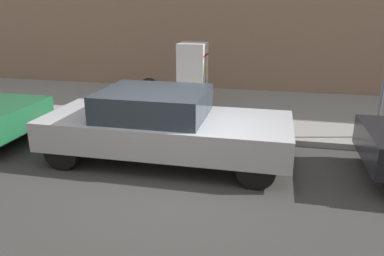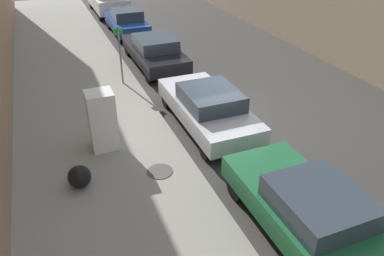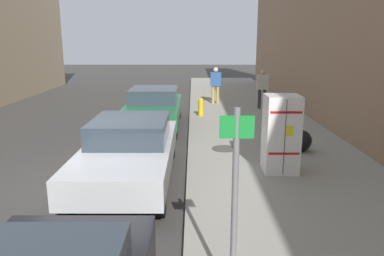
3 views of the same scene
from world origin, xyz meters
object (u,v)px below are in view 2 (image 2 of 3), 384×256
parked_sedan_green (310,212)px  parked_hatchback_blue (127,22)px  discarded_refrigerator (102,120)px  parked_sedan_silver (208,107)px  parked_sedan_dark (155,51)px  trash_bag (79,177)px  street_sign_post (120,52)px

parked_sedan_green → parked_hatchback_blue: 16.46m
discarded_refrigerator → parked_hatchback_blue: size_ratio=0.43×
discarded_refrigerator → parked_sedan_silver: 3.43m
parked_sedan_green → parked_sedan_silver: 5.26m
parked_sedan_dark → parked_hatchback_blue: 5.32m
trash_bag → parked_sedan_green: (4.35, -3.47, 0.30)m
discarded_refrigerator → parked_hatchback_blue: 11.90m
street_sign_post → parked_sedan_silver: 4.68m
parked_sedan_dark → parked_hatchback_blue: bearing=90.0°
parked_sedan_green → parked_sedan_dark: (-0.00, 11.15, -0.01)m
discarded_refrigerator → parked_sedan_silver: bearing=3.3°
parked_sedan_green → parked_sedan_dark: parked_sedan_green is taller
trash_bag → parked_sedan_dark: 8.83m
trash_bag → parked_sedan_green: bearing=-38.6°
parked_sedan_silver → parked_sedan_dark: size_ratio=0.98×
discarded_refrigerator → parked_sedan_green: size_ratio=0.39×
trash_bag → parked_hatchback_blue: size_ratio=0.14×
discarded_refrigerator → trash_bag: discarded_refrigerator is taller
discarded_refrigerator → parked_sedan_silver: (3.41, 0.20, -0.31)m
parked_hatchback_blue → street_sign_post: bearing=-105.0°
parked_sedan_green → parked_sedan_silver: bearing=90.0°
street_sign_post → parked_sedan_green: size_ratio=0.50×
street_sign_post → trash_bag: bearing=-112.4°
trash_bag → parked_sedan_dark: (4.35, 7.68, 0.29)m
discarded_refrigerator → parked_sedan_dark: discarded_refrigerator is taller
parked_sedan_green → parked_hatchback_blue: (-0.00, 16.46, -0.00)m
parked_sedan_dark → parked_hatchback_blue: parked_hatchback_blue is taller
discarded_refrigerator → parked_sedan_green: discarded_refrigerator is taller
discarded_refrigerator → trash_bag: size_ratio=3.02×
discarded_refrigerator → street_sign_post: bearing=70.8°
trash_bag → parked_sedan_silver: bearing=22.4°
parked_sedan_dark → trash_bag: bearing=-119.5°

